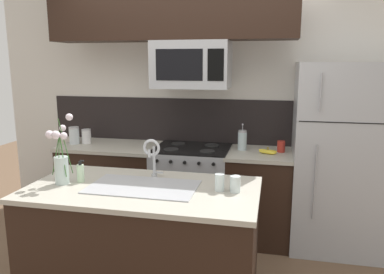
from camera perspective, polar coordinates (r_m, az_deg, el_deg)
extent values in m
cube|color=silver|center=(4.07, 5.31, 4.55)|extent=(5.20, 0.10, 2.60)
cube|color=black|center=(4.08, 0.98, 2.49)|extent=(3.40, 0.01, 0.48)
cube|color=black|center=(4.22, -11.96, -7.44)|extent=(1.01, 0.62, 0.88)
cube|color=#B2AD9E|center=(4.10, -12.21, -1.39)|extent=(1.04, 0.65, 0.03)
cube|color=black|center=(3.87, 10.12, -9.11)|extent=(0.61, 0.62, 0.88)
cube|color=#B2AD9E|center=(3.73, 10.36, -2.54)|extent=(0.64, 0.65, 0.03)
cube|color=#A8AAAF|center=(3.94, 0.00, -8.26)|extent=(0.76, 0.62, 0.91)
cube|color=black|center=(3.81, 0.00, -1.71)|extent=(0.76, 0.62, 0.01)
cylinder|color=black|center=(3.72, -3.20, -1.88)|extent=(0.15, 0.15, 0.01)
cylinder|color=black|center=(3.65, 2.34, -2.16)|extent=(0.15, 0.15, 0.01)
cylinder|color=black|center=(3.98, -2.14, -1.01)|extent=(0.15, 0.15, 0.01)
cylinder|color=black|center=(3.91, 3.05, -1.26)|extent=(0.15, 0.15, 0.01)
cylinder|color=black|center=(3.59, -5.39, -3.65)|extent=(0.03, 0.02, 0.03)
cylinder|color=black|center=(3.56, -3.29, -3.78)|extent=(0.03, 0.02, 0.03)
cylinder|color=black|center=(3.52, -1.14, -3.91)|extent=(0.03, 0.02, 0.03)
cylinder|color=black|center=(3.49, 1.05, -4.03)|extent=(0.03, 0.02, 0.03)
cylinder|color=black|center=(3.47, 3.27, -4.16)|extent=(0.03, 0.02, 0.03)
cube|color=#A8AAAF|center=(3.70, -0.07, 10.95)|extent=(0.74, 0.40, 0.45)
cube|color=black|center=(3.52, -2.00, 10.93)|extent=(0.45, 0.00, 0.29)
cube|color=black|center=(3.45, 3.62, 10.91)|extent=(0.15, 0.00, 0.29)
cube|color=black|center=(3.75, -3.34, 18.98)|extent=(2.39, 0.34, 0.60)
cube|color=#A8AAAF|center=(3.81, 21.83, -2.98)|extent=(0.90, 0.72, 1.78)
cube|color=black|center=(3.38, 23.26, 1.98)|extent=(0.86, 0.00, 0.01)
cylinder|color=#99999E|center=(3.30, 19.02, 6.42)|extent=(0.01, 0.01, 0.32)
cylinder|color=#99999E|center=(3.45, 18.20, -6.62)|extent=(0.01, 0.01, 0.68)
cylinder|color=silver|center=(4.23, -17.50, 0.12)|extent=(0.11, 0.11, 0.17)
cylinder|color=#B2B2B7|center=(4.21, -17.57, 1.35)|extent=(0.11, 0.11, 0.02)
cylinder|color=silver|center=(4.22, -15.78, 0.00)|extent=(0.10, 0.10, 0.14)
cylinder|color=#B2B2B7|center=(4.20, -15.84, 1.04)|extent=(0.10, 0.10, 0.02)
ellipsoid|color=yellow|center=(3.66, 11.32, -2.23)|extent=(0.17, 0.11, 0.05)
ellipsoid|color=yellow|center=(3.67, 11.43, -2.18)|extent=(0.18, 0.06, 0.06)
ellipsoid|color=yellow|center=(3.66, 11.50, -2.24)|extent=(0.17, 0.05, 0.05)
ellipsoid|color=yellow|center=(3.67, 11.60, -2.19)|extent=(0.17, 0.10, 0.04)
cylinder|color=brown|center=(3.66, 11.49, -1.77)|extent=(0.02, 0.02, 0.03)
cylinder|color=silver|center=(3.78, 7.66, -0.62)|extent=(0.09, 0.09, 0.18)
cylinder|color=#A3A3AA|center=(3.76, 7.70, 0.87)|extent=(0.08, 0.08, 0.02)
cylinder|color=#A3A3AA|center=(3.75, 7.72, 1.39)|extent=(0.01, 0.01, 0.05)
sphere|color=#A3A3AA|center=(3.75, 7.73, 1.89)|extent=(0.02, 0.02, 0.02)
cylinder|color=#B22D23|center=(3.77, 13.42, -1.42)|extent=(0.08, 0.08, 0.11)
cube|color=black|center=(2.87, -7.32, -16.57)|extent=(1.60, 0.83, 0.88)
cube|color=#B2AD9E|center=(2.68, -7.57, -7.94)|extent=(1.63, 0.86, 0.03)
cube|color=#ADAFB5|center=(2.68, -7.49, -7.52)|extent=(0.76, 0.44, 0.01)
cube|color=#ADAFB5|center=(2.76, -10.90, -8.74)|extent=(0.30, 0.33, 0.15)
cube|color=#ADAFB5|center=(2.65, -3.84, -9.44)|extent=(0.30, 0.33, 0.15)
cylinder|color=#B7BABF|center=(2.91, -5.75, -5.82)|extent=(0.04, 0.04, 0.02)
cylinder|color=#B7BABF|center=(2.88, -5.79, -3.53)|extent=(0.02, 0.02, 0.22)
torus|color=#B7BABF|center=(2.80, -6.19, -1.63)|extent=(0.13, 0.02, 0.13)
cylinder|color=#B7BABF|center=(2.75, -6.54, -2.49)|extent=(0.02, 0.02, 0.06)
cube|color=#B7BABF|center=(2.89, -5.10, -5.39)|extent=(0.07, 0.01, 0.01)
cylinder|color=beige|center=(2.87, -16.62, -5.33)|extent=(0.05, 0.05, 0.13)
cylinder|color=black|center=(2.85, -16.71, -3.85)|extent=(0.02, 0.02, 0.02)
cube|color=black|center=(2.84, -16.44, -3.52)|extent=(0.03, 0.01, 0.01)
cylinder|color=silver|center=(2.57, 4.22, -6.92)|extent=(0.07, 0.07, 0.12)
cylinder|color=silver|center=(2.56, 6.61, -7.14)|extent=(0.07, 0.07, 0.11)
cylinder|color=silver|center=(2.86, -19.25, -4.81)|extent=(0.10, 0.10, 0.20)
cylinder|color=silver|center=(2.88, -19.17, -6.04)|extent=(0.09, 0.09, 0.06)
cylinder|color=#386B2D|center=(2.85, -20.04, -2.63)|extent=(0.08, 0.02, 0.29)
sphere|color=silver|center=(2.83, -20.89, 0.35)|extent=(0.06, 0.06, 0.06)
cylinder|color=#386B2D|center=(2.87, -19.16, -2.14)|extent=(0.03, 0.09, 0.33)
sphere|color=silver|center=(2.88, -19.12, 1.30)|extent=(0.05, 0.05, 0.05)
cylinder|color=#386B2D|center=(2.84, -18.71, -1.38)|extent=(0.05, 0.07, 0.41)
sphere|color=silver|center=(2.81, -18.21, 2.91)|extent=(0.05, 0.05, 0.05)
cylinder|color=#386B2D|center=(2.81, -19.61, -2.70)|extent=(0.01, 0.05, 0.31)
sphere|color=silver|center=(2.76, -20.04, 0.30)|extent=(0.06, 0.06, 0.06)
cylinder|color=#386B2D|center=(2.80, -19.09, -2.77)|extent=(0.06, 0.04, 0.30)
sphere|color=silver|center=(2.74, -18.97, 0.16)|extent=(0.05, 0.05, 0.05)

